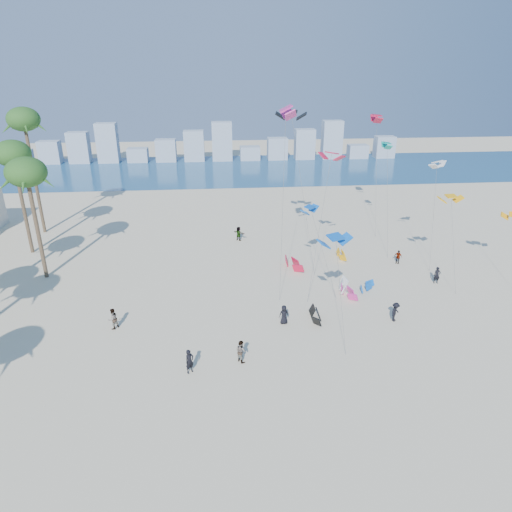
{
  "coord_description": "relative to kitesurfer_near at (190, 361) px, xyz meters",
  "views": [
    {
      "loc": [
        -0.37,
        -21.21,
        20.43
      ],
      "look_at": [
        3.0,
        16.0,
        4.5
      ],
      "focal_mm": 32.04,
      "sensor_mm": 36.0,
      "label": 1
    }
  ],
  "objects": [
    {
      "name": "ocean",
      "position": [
        2.64,
        66.16,
        -0.92
      ],
      "size": [
        220.0,
        220.0,
        0.0
      ],
      "primitive_type": "plane",
      "color": "navy",
      "rests_on": "ground"
    },
    {
      "name": "kitesurfer_mid",
      "position": [
        3.69,
        1.01,
        -0.06
      ],
      "size": [
        1.03,
        1.07,
        1.74
      ],
      "primitive_type": "imported",
      "rotation": [
        0.0,
        0.0,
        2.19
      ],
      "color": "gray",
      "rests_on": "ground"
    },
    {
      "name": "kitesurfer_near",
      "position": [
        0.0,
        0.0,
        0.0
      ],
      "size": [
        0.8,
        0.77,
        1.85
      ],
      "primitive_type": "imported",
      "rotation": [
        0.0,
        0.0,
        0.7
      ],
      "color": "black",
      "rests_on": "ground"
    },
    {
      "name": "grounded_kites",
      "position": [
        13.16,
        12.95,
        -0.48
      ],
      "size": [
        8.54,
        15.85,
        1.05
      ],
      "color": "black",
      "rests_on": "ground"
    },
    {
      "name": "kitesurfers_far",
      "position": [
        8.82,
        12.82,
        -0.06
      ],
      "size": [
        31.37,
        21.72,
        1.83
      ],
      "color": "black",
      "rests_on": "ground"
    },
    {
      "name": "flying_kites",
      "position": [
        16.14,
        17.23,
        11.75
      ],
      "size": [
        25.1,
        29.99,
        17.46
      ],
      "color": "blue",
      "rests_on": "ground"
    },
    {
      "name": "distant_skyline",
      "position": [
        1.45,
        76.16,
        2.16
      ],
      "size": [
        85.0,
        3.0,
        8.4
      ],
      "color": "#9EADBF",
      "rests_on": "ground"
    },
    {
      "name": "ground",
      "position": [
        2.64,
        -5.84,
        -0.92
      ],
      "size": [
        220.0,
        220.0,
        0.0
      ],
      "primitive_type": "plane",
      "color": "beige",
      "rests_on": "ground"
    }
  ]
}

